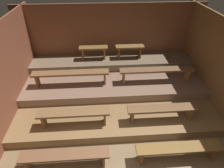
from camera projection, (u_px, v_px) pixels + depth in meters
ground at (116, 109)px, 5.16m from camera, size 6.01×4.87×0.08m
wall_back at (111, 40)px, 6.08m from camera, size 6.01×0.06×2.34m
wall_left at (6, 78)px, 4.29m from camera, size 0.06×4.87×2.34m
wall_right at (219, 70)px, 4.57m from camera, size 0.06×4.87×2.34m
platform_lower at (114, 95)px, 5.41m from camera, size 5.21×3.20×0.24m
platform_middle at (113, 78)px, 5.71m from camera, size 5.21×2.10×0.24m
platform_upper at (112, 62)px, 6.05m from camera, size 5.21×0.88×0.24m
bench_floor_left at (65, 156)px, 3.57m from camera, size 1.76×0.27×0.41m
bench_floor_right at (178, 149)px, 3.70m from camera, size 1.76×0.27×0.41m
bench_lower_left at (74, 114)px, 4.15m from camera, size 1.66×0.27×0.41m
bench_lower_right at (162, 110)px, 4.27m from camera, size 1.66×0.27×0.41m
bench_middle_left at (71, 74)px, 5.04m from camera, size 2.14×0.27×0.41m
bench_middle_right at (157, 71)px, 5.17m from camera, size 2.14×0.27×0.41m
bench_upper_left at (94, 50)px, 5.80m from camera, size 0.92×0.27×0.41m
bench_upper_right at (130, 49)px, 5.86m from camera, size 0.92×0.27×0.41m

